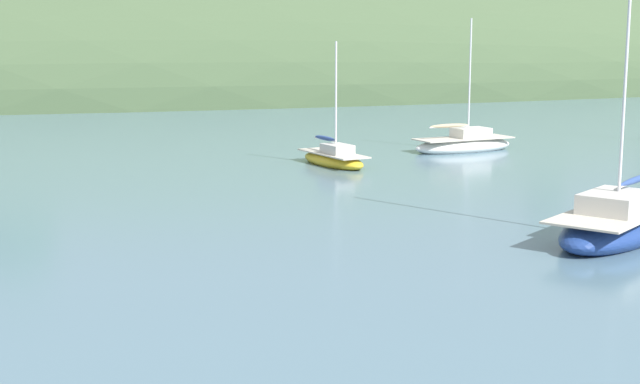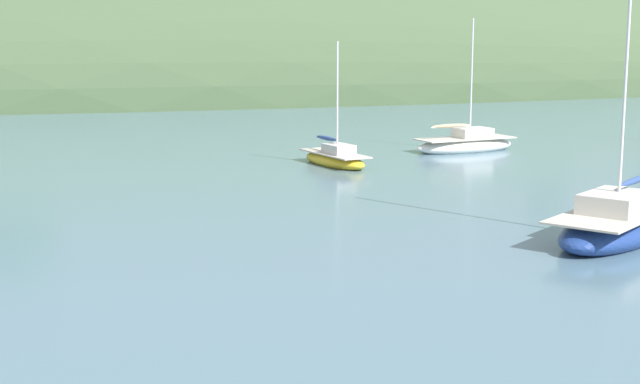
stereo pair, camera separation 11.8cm
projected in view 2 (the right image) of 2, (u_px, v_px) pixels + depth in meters
The scene contains 4 objects.
far_shoreline_hill at pixel (335, 92), 93.58m from camera, with size 150.00×36.00×28.86m.
sailboat_navy_dinghy at pixel (466, 144), 46.51m from camera, with size 5.85×2.50×6.93m.
sailboat_yellow_far at pixel (621, 223), 26.66m from camera, with size 7.32×5.70×9.81m.
sailboat_blue_center at pixel (335, 158), 41.51m from camera, with size 2.25×4.81×5.78m.
Camera 2 is at (-9.48, -5.35, 5.91)m, focal length 50.89 mm.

